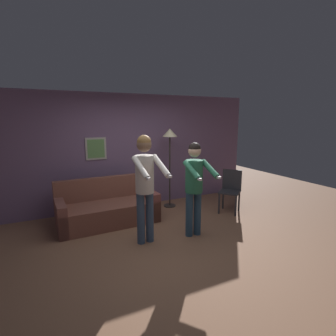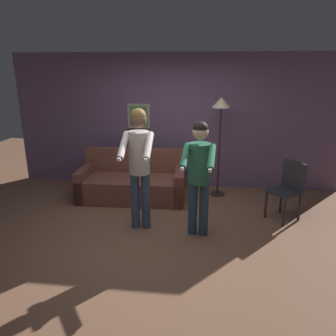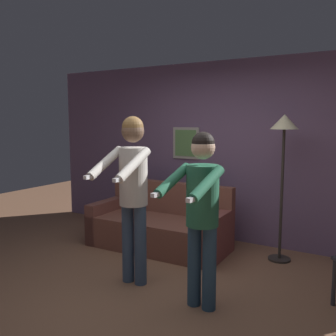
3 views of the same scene
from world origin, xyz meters
name	(u,v)px [view 1 (image 1 of 3)]	position (x,y,z in m)	size (l,w,h in m)	color
ground_plane	(168,243)	(0.00, 0.00, 0.00)	(12.00, 12.00, 0.00)	#8B5E44
back_wall_assembly	(127,152)	(0.00, 2.15, 1.30)	(6.40, 0.09, 2.60)	slate
couch	(108,209)	(-0.69, 1.32, 0.28)	(1.92, 0.91, 0.87)	brown
torchiere_lamp	(170,142)	(0.86, 1.68, 1.53)	(0.34, 0.34, 1.83)	#332D28
person_standing_left	(145,178)	(-0.32, 0.18, 1.10)	(0.45, 0.72, 1.80)	#3C5270
person_standing_right	(195,181)	(0.54, 0.07, 1.00)	(0.46, 0.70, 1.65)	#2B4A65
dining_chair_distant	(231,188)	(1.93, 0.79, 0.53)	(0.59, 0.59, 0.93)	#2D2D33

